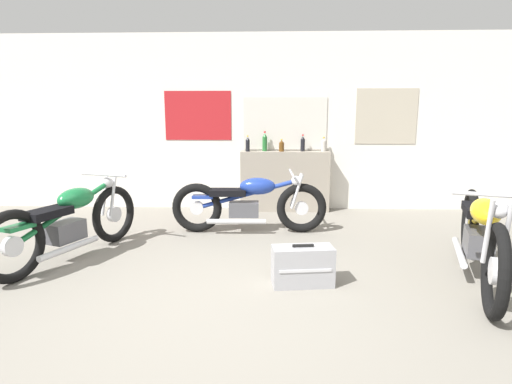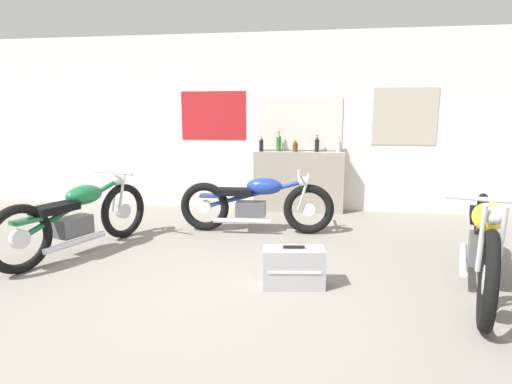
{
  "view_description": "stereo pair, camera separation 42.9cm",
  "coord_description": "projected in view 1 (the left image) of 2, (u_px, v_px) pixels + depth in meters",
  "views": [
    {
      "loc": [
        0.53,
        -2.97,
        1.49
      ],
      "look_at": [
        0.38,
        1.26,
        0.7
      ],
      "focal_mm": 28.0,
      "sensor_mm": 36.0,
      "label": 1
    },
    {
      "loc": [
        0.96,
        -2.93,
        1.49
      ],
      "look_at": [
        0.38,
        1.26,
        0.7
      ],
      "focal_mm": 28.0,
      "sensor_mm": 36.0,
      "label": 2
    }
  ],
  "objects": [
    {
      "name": "ground_plane",
      "position": [
        203.0,
        306.0,
        3.21
      ],
      "size": [
        24.0,
        24.0,
        0.0
      ],
      "primitive_type": "plane",
      "color": "gray"
    },
    {
      "name": "wall_back",
      "position": [
        239.0,
        123.0,
        6.47
      ],
      "size": [
        10.0,
        0.07,
        2.8
      ],
      "color": "silver",
      "rests_on": "ground_plane"
    },
    {
      "name": "sill_counter",
      "position": [
        285.0,
        181.0,
        6.43
      ],
      "size": [
        1.41,
        0.28,
        0.96
      ],
      "color": "gray",
      "rests_on": "ground_plane"
    },
    {
      "name": "bottle_leftmost",
      "position": [
        248.0,
        144.0,
        6.31
      ],
      "size": [
        0.07,
        0.07,
        0.25
      ],
      "color": "black",
      "rests_on": "sill_counter"
    },
    {
      "name": "bottle_left_center",
      "position": [
        265.0,
        142.0,
        6.38
      ],
      "size": [
        0.08,
        0.08,
        0.31
      ],
      "color": "#23662D",
      "rests_on": "sill_counter"
    },
    {
      "name": "bottle_center",
      "position": [
        282.0,
        146.0,
        6.3
      ],
      "size": [
        0.08,
        0.08,
        0.2
      ],
      "color": "#5B3814",
      "rests_on": "sill_counter"
    },
    {
      "name": "bottle_right_center",
      "position": [
        303.0,
        144.0,
        6.33
      ],
      "size": [
        0.07,
        0.07,
        0.27
      ],
      "color": "black",
      "rests_on": "sill_counter"
    },
    {
      "name": "bottle_rightmost",
      "position": [
        324.0,
        145.0,
        6.35
      ],
      "size": [
        0.08,
        0.08,
        0.23
      ],
      "color": "#B7B2A8",
      "rests_on": "sill_counter"
    },
    {
      "name": "motorcycle_green",
      "position": [
        70.0,
        221.0,
        4.2
      ],
      "size": [
        0.87,
        1.92,
        0.86
      ],
      "color": "black",
      "rests_on": "ground_plane"
    },
    {
      "name": "motorcycle_yellow",
      "position": [
        480.0,
        234.0,
        3.64
      ],
      "size": [
        0.91,
        2.13,
        0.93
      ],
      "color": "black",
      "rests_on": "ground_plane"
    },
    {
      "name": "motorcycle_blue",
      "position": [
        249.0,
        203.0,
        5.2
      ],
      "size": [
        2.02,
        0.64,
        0.8
      ],
      "color": "black",
      "rests_on": "ground_plane"
    },
    {
      "name": "hard_case_silver",
      "position": [
        303.0,
        266.0,
        3.58
      ],
      "size": [
        0.57,
        0.3,
        0.38
      ],
      "color": "#9E9EA3",
      "rests_on": "ground_plane"
    }
  ]
}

